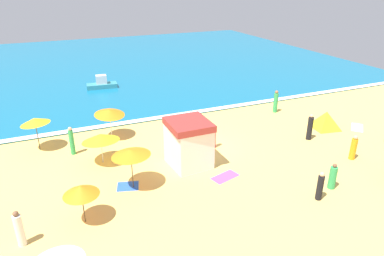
% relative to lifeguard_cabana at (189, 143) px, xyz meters
% --- Properties ---
extents(ground_plane, '(60.00, 60.00, 0.00)m').
position_rel_lifeguard_cabana_xyz_m(ground_plane, '(1.79, 1.72, -1.48)').
color(ground_plane, '#EDBC60').
extents(ocean_water, '(60.00, 44.00, 0.10)m').
position_rel_lifeguard_cabana_xyz_m(ocean_water, '(1.79, 29.72, -1.43)').
color(ocean_water, '#146B93').
rests_on(ocean_water, ground_plane).
extents(wave_breaker_foam, '(57.00, 0.70, 0.01)m').
position_rel_lifeguard_cabana_xyz_m(wave_breaker_foam, '(1.79, 8.02, -1.37)').
color(wave_breaker_foam, white).
rests_on(wave_breaker_foam, ocean_water).
extents(lifeguard_cabana, '(2.42, 2.64, 2.90)m').
position_rel_lifeguard_cabana_xyz_m(lifeguard_cabana, '(0.00, 0.00, 0.00)').
color(lifeguard_cabana, white).
rests_on(lifeguard_cabana, ground_plane).
extents(beach_umbrella_0, '(2.71, 2.74, 2.07)m').
position_rel_lifeguard_cabana_xyz_m(beach_umbrella_0, '(-4.85, 2.37, 0.24)').
color(beach_umbrella_0, silver).
rests_on(beach_umbrella_0, ground_plane).
extents(beach_umbrella_1, '(2.99, 2.98, 2.38)m').
position_rel_lifeguard_cabana_xyz_m(beach_umbrella_1, '(-3.81, -1.15, 0.67)').
color(beach_umbrella_1, '#4C3823').
rests_on(beach_umbrella_1, ground_plane).
extents(beach_umbrella_3, '(2.69, 2.69, 2.34)m').
position_rel_lifeguard_cabana_xyz_m(beach_umbrella_3, '(-8.44, 5.91, 0.58)').
color(beach_umbrella_3, '#4C3823').
rests_on(beach_umbrella_3, ground_plane).
extents(beach_umbrella_5, '(2.85, 2.86, 2.29)m').
position_rel_lifeguard_cabana_xyz_m(beach_umbrella_5, '(-3.61, 5.78, 0.51)').
color(beach_umbrella_5, silver).
rests_on(beach_umbrella_5, ground_plane).
extents(beach_umbrella_6, '(1.96, 1.96, 1.98)m').
position_rel_lifeguard_cabana_xyz_m(beach_umbrella_6, '(-6.66, -3.14, 0.27)').
color(beach_umbrella_6, '#4C3823').
rests_on(beach_umbrella_6, ground_plane).
extents(beach_tent, '(2.51, 2.53, 1.36)m').
position_rel_lifeguard_cabana_xyz_m(beach_tent, '(11.81, 1.07, -0.80)').
color(beach_tent, yellow).
rests_on(beach_tent, ground_plane).
extents(beachgoer_0, '(0.55, 0.55, 1.52)m').
position_rel_lifeguard_cabana_xyz_m(beachgoer_0, '(6.18, -5.53, -0.79)').
color(beachgoer_0, green).
rests_on(beachgoer_0, ground_plane).
extents(beachgoer_1, '(0.47, 0.47, 1.66)m').
position_rel_lifeguard_cabana_xyz_m(beachgoer_1, '(9.85, -3.46, -0.70)').
color(beachgoer_1, orange).
rests_on(beachgoer_1, ground_plane).
extents(beachgoer_2, '(0.50, 0.50, 1.92)m').
position_rel_lifeguard_cabana_xyz_m(beachgoer_2, '(9.32, -0.02, -0.58)').
color(beachgoer_2, black).
rests_on(beachgoer_2, ground_plane).
extents(beachgoer_3, '(0.51, 0.51, 1.95)m').
position_rel_lifeguard_cabana_xyz_m(beachgoer_3, '(10.37, 5.50, -0.55)').
color(beachgoer_3, green).
rests_on(beachgoer_3, ground_plane).
extents(beachgoer_6, '(0.46, 0.46, 1.75)m').
position_rel_lifeguard_cabana_xyz_m(beachgoer_6, '(-9.37, -3.68, -0.66)').
color(beachgoer_6, white).
rests_on(beachgoer_6, ground_plane).
extents(beachgoer_8, '(0.32, 0.32, 1.93)m').
position_rel_lifeguard_cabana_xyz_m(beachgoer_8, '(-6.44, 4.28, -0.54)').
color(beachgoer_8, green).
rests_on(beachgoer_8, ground_plane).
extents(beachgoer_10, '(0.45, 0.45, 1.62)m').
position_rel_lifeguard_cabana_xyz_m(beachgoer_10, '(4.80, -6.08, -0.71)').
color(beachgoer_10, black).
rests_on(beachgoer_10, ground_plane).
extents(beachgoer_11, '(0.43, 0.43, 1.61)m').
position_rel_lifeguard_cabana_xyz_m(beachgoer_11, '(2.45, 1.49, -0.71)').
color(beachgoer_11, red).
rests_on(beachgoer_11, ground_plane).
extents(beach_towel_0, '(1.83, 1.78, 0.01)m').
position_rel_lifeguard_cabana_xyz_m(beach_towel_0, '(14.24, 0.17, -1.47)').
color(beach_towel_0, white).
rests_on(beach_towel_0, ground_plane).
extents(beach_towel_2, '(1.40, 1.27, 0.01)m').
position_rel_lifeguard_cabana_xyz_m(beach_towel_2, '(-4.08, -0.95, -1.47)').
color(beach_towel_2, blue).
rests_on(beach_towel_2, ground_plane).
extents(beach_towel_3, '(1.81, 1.24, 0.01)m').
position_rel_lifeguard_cabana_xyz_m(beach_towel_3, '(1.37, -2.21, -1.47)').
color(beach_towel_3, '#D84CA5').
rests_on(beach_towel_3, ground_plane).
extents(small_boat_0, '(3.16, 1.54, 1.34)m').
position_rel_lifeguard_cabana_xyz_m(small_boat_0, '(-2.10, 18.40, -0.95)').
color(small_boat_0, teal).
rests_on(small_boat_0, ocean_water).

